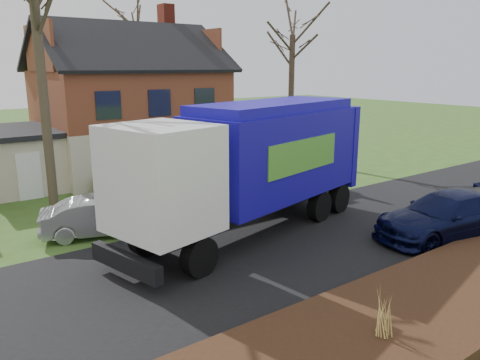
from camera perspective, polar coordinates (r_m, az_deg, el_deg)
ground at (r=14.95m, az=1.72°, el=-8.94°), size 120.00×120.00×0.00m
road at (r=14.95m, az=1.72°, el=-8.91°), size 80.00×7.00×0.02m
mulch_verge at (r=11.60m, az=18.63°, el=-15.99°), size 80.00×3.50×0.30m
main_house at (r=26.78m, az=-14.33°, el=9.60°), size 12.95×8.95×9.26m
garbage_truck at (r=16.19m, az=1.73°, el=2.51°), size 10.95×5.19×4.54m
silver_sedan at (r=17.00m, az=-16.43°, el=-4.26°), size 4.35×2.64×1.35m
navy_wagon at (r=17.54m, az=23.84°, el=-4.01°), size 5.66×3.18×1.55m
tree_front_east at (r=29.25m, az=6.50°, el=19.58°), size 3.89×3.89×10.81m
tree_back at (r=35.37m, az=-12.52°, el=20.10°), size 3.74×3.74×11.85m
grass_clump_mid at (r=10.45m, az=17.07°, el=-15.24°), size 0.36×0.30×1.01m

